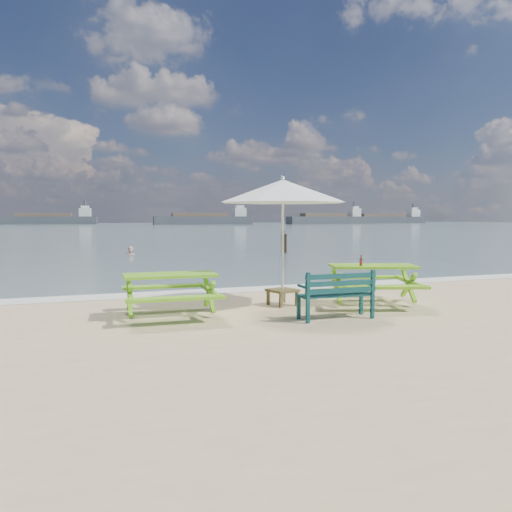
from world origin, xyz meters
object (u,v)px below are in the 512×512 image
object	(u,v)px
patio_umbrella	(283,191)
picnic_table_left	(170,296)
side_table	(282,297)
park_bench	(335,304)
picnic_table_right	(373,285)
swimmer	(131,263)
beer_bottle	(361,262)

from	to	relation	value
patio_umbrella	picnic_table_left	bearing A→B (deg)	-170.68
side_table	park_bench	bearing A→B (deg)	-76.69
picnic_table_left	side_table	world-z (taller)	picnic_table_left
picnic_table_left	picnic_table_right	world-z (taller)	picnic_table_right
picnic_table_right	park_bench	bearing A→B (deg)	-144.29
park_bench	side_table	size ratio (longest dim) A/B	2.14
picnic_table_left	picnic_table_right	size ratio (longest dim) A/B	0.81
side_table	swimmer	distance (m)	16.47
park_bench	side_table	bearing A→B (deg)	103.31
side_table	patio_umbrella	bearing A→B (deg)	0.00
park_bench	picnic_table_right	bearing A→B (deg)	35.71
picnic_table_right	patio_umbrella	xyz separation A→B (m)	(-1.87, 0.55, 2.00)
patio_umbrella	swimmer	size ratio (longest dim) A/B	1.91
picnic_table_left	beer_bottle	xyz separation A→B (m)	(3.99, -0.21, 0.54)
picnic_table_left	patio_umbrella	distance (m)	3.20
picnic_table_left	park_bench	size ratio (longest dim) A/B	1.40
park_bench	swimmer	size ratio (longest dim) A/B	0.82
swimmer	picnic_table_left	bearing A→B (deg)	-93.17
picnic_table_left	swimmer	xyz separation A→B (m)	(0.93, 16.78, -0.87)
side_table	swimmer	xyz separation A→B (m)	(-1.52, 16.38, -0.66)
picnic_table_left	picnic_table_right	distance (m)	4.33
swimmer	patio_umbrella	bearing A→B (deg)	-84.68
picnic_table_left	patio_umbrella	size ratio (longest dim) A/B	0.60
patio_umbrella	swimmer	world-z (taller)	patio_umbrella
patio_umbrella	beer_bottle	distance (m)	2.22
beer_bottle	picnic_table_right	bearing A→B (deg)	10.52
picnic_table_left	park_bench	xyz separation A→B (m)	(2.84, -1.21, -0.12)
picnic_table_right	side_table	bearing A→B (deg)	163.74
side_table	patio_umbrella	xyz separation A→B (m)	(0.00, 0.00, 2.23)
park_bench	swimmer	world-z (taller)	park_bench
side_table	beer_bottle	size ratio (longest dim) A/B	2.77
picnic_table_right	patio_umbrella	world-z (taller)	patio_umbrella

